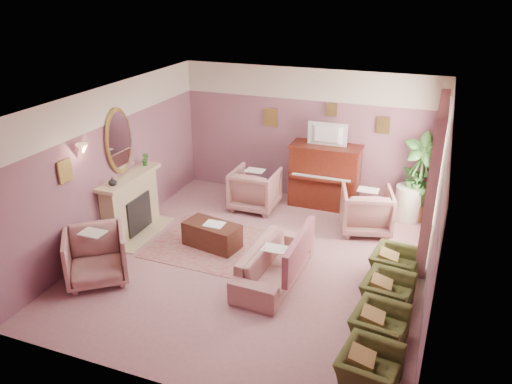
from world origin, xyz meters
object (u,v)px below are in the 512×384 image
(floral_armchair_right, at_px, (367,208))
(olive_chair_d, at_px, (394,261))
(olive_chair_b, at_px, (380,323))
(piano, at_px, (325,177))
(floral_armchair_front, at_px, (96,254))
(floral_armchair_left, at_px, (255,187))
(coffee_table, at_px, (212,235))
(olive_chair_a, at_px, (370,365))
(olive_chair_c, at_px, (388,289))
(television, at_px, (327,133))
(side_table, at_px, (408,203))
(sofa, at_px, (274,257))

(floral_armchair_right, height_order, olive_chair_d, floral_armchair_right)
(olive_chair_b, bearing_deg, piano, 113.18)
(floral_armchair_front, bearing_deg, olive_chair_d, 20.95)
(floral_armchair_left, xyz_separation_m, floral_armchair_front, (-1.38, -3.42, 0.00))
(coffee_table, height_order, olive_chair_a, olive_chair_a)
(coffee_table, xyz_separation_m, olive_chair_c, (3.16, -0.76, 0.10))
(piano, relative_size, olive_chair_b, 1.84)
(television, height_order, floral_armchair_front, television)
(side_table, bearing_deg, olive_chair_d, -89.90)
(sofa, xyz_separation_m, olive_chair_a, (1.79, -1.81, -0.06))
(floral_armchair_left, relative_size, olive_chair_c, 1.25)
(floral_armchair_left, bearing_deg, sofa, -62.53)
(olive_chair_b, distance_m, side_table, 3.96)
(television, xyz_separation_m, sofa, (-0.06, -3.00, -1.21))
(piano, xyz_separation_m, olive_chair_a, (1.73, -4.85, -0.32))
(coffee_table, height_order, floral_armchair_right, floral_armchair_right)
(coffee_table, bearing_deg, piano, 59.65)
(olive_chair_c, height_order, side_table, side_table)
(olive_chair_c, bearing_deg, television, 118.63)
(piano, bearing_deg, floral_armchair_left, -153.36)
(floral_armchair_right, xyz_separation_m, olive_chair_b, (0.70, -3.17, -0.14))
(floral_armchair_right, xyz_separation_m, olive_chair_c, (0.70, -2.35, -0.14))
(coffee_table, height_order, olive_chair_c, olive_chair_c)
(television, height_order, olive_chair_c, television)
(floral_armchair_left, distance_m, olive_chair_c, 3.97)
(olive_chair_a, relative_size, olive_chair_b, 1.00)
(piano, distance_m, side_table, 1.75)
(floral_armchair_front, relative_size, olive_chair_c, 1.25)
(television, distance_m, floral_armchair_left, 1.83)
(sofa, xyz_separation_m, floral_armchair_front, (-2.62, -1.03, 0.09))
(television, distance_m, olive_chair_a, 5.26)
(floral_armchair_left, distance_m, side_table, 3.08)
(sofa, relative_size, olive_chair_b, 2.52)
(coffee_table, distance_m, floral_armchair_front, 2.06)
(sofa, distance_m, olive_chair_b, 2.04)
(piano, xyz_separation_m, side_table, (1.72, -0.07, -0.30))
(floral_armchair_left, height_order, olive_chair_b, floral_armchair_left)
(side_table, bearing_deg, sofa, -120.90)
(floral_armchair_front, bearing_deg, piano, 56.69)
(coffee_table, relative_size, olive_chair_d, 1.31)
(floral_armchair_left, relative_size, olive_chair_a, 1.25)
(sofa, distance_m, floral_armchair_front, 2.82)
(olive_chair_a, height_order, side_table, side_table)
(television, relative_size, olive_chair_c, 1.05)
(olive_chair_a, bearing_deg, side_table, 90.05)
(floral_armchair_front, distance_m, olive_chair_d, 4.72)
(coffee_table, bearing_deg, sofa, -23.26)
(olive_chair_d, relative_size, side_table, 1.09)
(television, height_order, coffee_table, television)
(television, bearing_deg, side_table, -0.66)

